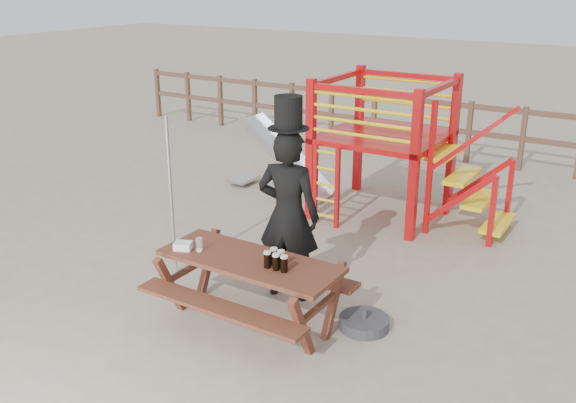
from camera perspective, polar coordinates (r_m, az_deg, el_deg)
The scene contains 10 objects.
ground at distance 7.30m, azimuth -5.06°, elevation -9.12°, with size 60.00×60.00×0.00m, color tan.
back_fence at distance 12.99m, azimuth 13.71°, elevation 6.86°, with size 15.09×0.09×1.20m.
playground_fort at distance 9.75m, azimuth 8.04°, elevation 5.06°, with size 4.71×1.84×2.10m.
picnic_table at distance 6.72m, azimuth -3.40°, elevation -7.24°, with size 1.93×1.34×0.75m.
man_with_hat at distance 7.06m, azimuth 0.03°, elevation -0.82°, with size 0.78×0.59×2.31m.
metal_pole at distance 7.74m, azimuth -10.36°, elevation 0.35°, with size 0.04×0.04×1.97m, color #B2B2B7.
parasol_base at distance 6.86m, azimuth 6.78°, elevation -10.65°, with size 0.53×0.53×0.22m.
paper_bag at distance 6.88m, azimuth -9.31°, elevation -3.91°, with size 0.18×0.14×0.08m, color white.
stout_pints at distance 6.36m, azimuth -1.03°, elevation -5.21°, with size 0.27×0.18×0.17m.
empty_glasses at distance 6.80m, azimuth -7.89°, elevation -3.86°, with size 0.07×0.07×0.15m.
Camera 1 is at (3.90, -5.07, 3.53)m, focal length 40.00 mm.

